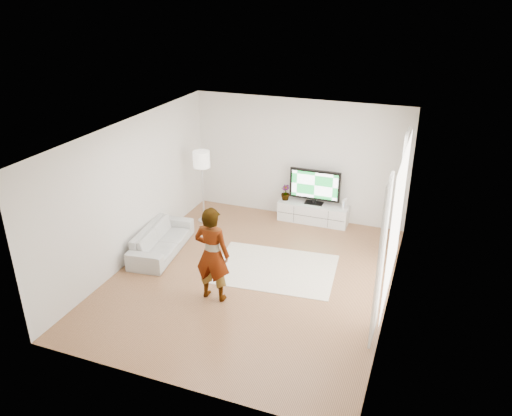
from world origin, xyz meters
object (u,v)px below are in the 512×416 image
at_px(player, 212,254).
at_px(rug, 275,269).
at_px(sofa, 162,240).
at_px(floor_lamp, 202,162).
at_px(television, 315,186).
at_px(media_console, 313,213).

bearing_deg(player, rug, -116.87).
xyz_separation_m(player, sofa, (-1.71, 1.15, -0.60)).
distance_m(player, floor_lamp, 3.26).
distance_m(player, sofa, 2.15).
bearing_deg(player, floor_lamp, -59.83).
bearing_deg(television, rug, -93.68).
xyz_separation_m(rug, floor_lamp, (-2.25, 1.51, 1.43)).
height_order(player, floor_lamp, player).
relative_size(rug, player, 1.34).
xyz_separation_m(television, player, (-0.84, -3.67, -0.02)).
height_order(media_console, rug, media_console).
relative_size(media_console, television, 1.38).
bearing_deg(television, floor_lamp, -160.32).
bearing_deg(player, television, -101.87).
distance_m(media_console, television, 0.67).
bearing_deg(media_console, rug, -93.72).
bearing_deg(sofa, floor_lamp, -12.10).
relative_size(player, sofa, 0.93).
relative_size(television, rug, 0.50).
height_order(television, sofa, television).
relative_size(television, sofa, 0.63).
xyz_separation_m(media_console, sofa, (-2.55, -2.50, 0.05)).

